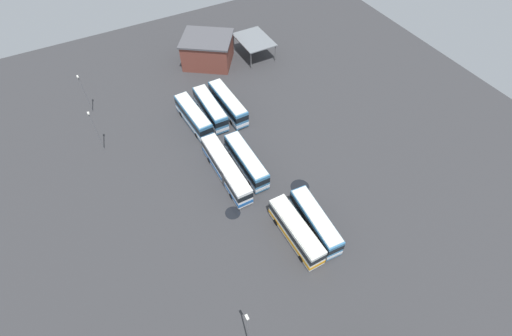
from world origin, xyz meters
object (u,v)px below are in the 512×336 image
Objects in this scene: bus_row0_slot0 at (315,222)px; bus_row1_slot2 at (226,169)px; bus_row2_slot0 at (228,103)px; depot_building at (208,50)px; maintenance_shelter at (254,40)px; bus_row2_slot2 at (194,116)px; lamp_post_mid_lot at (96,130)px; bus_row2_slot1 at (210,109)px; bus_row1_slot1 at (246,161)px; bus_row0_slot1 at (296,231)px; lamp_post_by_building at (85,93)px; lamp_post_near_entrance at (248,330)px.

bus_row0_slot0 is 0.79× the size of bus_row1_slot2.
bus_row2_slot0 is 0.86× the size of depot_building.
bus_row2_slot2 is at bearing 125.81° from maintenance_shelter.
bus_row2_slot1 is at bearing -93.47° from lamp_post_mid_lot.
bus_row0_slot0 is at bearing 179.55° from bus_row2_slot0.
bus_row1_slot1 is 14.26m from bus_row2_slot1.
bus_row0_slot1 is 28.53m from bus_row2_slot2.
bus_row2_slot1 is (14.26, -0.10, -0.00)m from bus_row1_slot1.
maintenance_shelter is at bearing -86.77° from lamp_post_by_building.
bus_row1_slot1 is 0.97× the size of bus_row2_slot0.
bus_row1_slot1 is (14.55, 3.30, 0.00)m from bus_row0_slot0.
bus_row0_slot1 is at bearing -147.16° from lamp_post_mid_lot.
bus_row0_slot1 is at bearing -179.52° from bus_row1_slot1.
bus_row1_slot2 is 1.56× the size of maintenance_shelter.
bus_row2_slot0 is 22.95m from lamp_post_mid_lot.
bus_row0_slot1 is at bearing 159.05° from maintenance_shelter.
bus_row2_slot0 is 1.07× the size of bus_row2_slot2.
lamp_post_near_entrance is at bearing 153.08° from bus_row1_slot1.
bus_row0_slot1 is 1.00× the size of bus_row2_slot2.
bus_row0_slot0 is at bearing -166.79° from bus_row2_slot2.
depot_building is at bearing -80.59° from lamp_post_by_building.
bus_row2_slot2 is 0.81× the size of depot_building.
maintenance_shelter is 35.26m from lamp_post_by_building.
bus_row0_slot1 is 45.31m from depot_building.
bus_row1_slot1 is 3.54m from bus_row1_slot2.
bus_row1_slot2 is at bearing 144.58° from maintenance_shelter.
depot_building is 57.20m from lamp_post_near_entrance.
lamp_post_mid_lot reaches higher than bus_row0_slot1.
bus_row0_slot1 is 1.23× the size of lamp_post_near_entrance.
bus_row1_slot1 is 14.50m from bus_row2_slot0.
depot_building is at bearing -22.33° from bus_row2_slot1.
bus_row0_slot1 is 1.35× the size of lamp_post_by_building.
maintenance_shelter is at bearing -35.42° from bus_row1_slot2.
bus_row2_slot1 is 1.21× the size of lamp_post_near_entrance.
bus_row0_slot0 is 1.00× the size of bus_row0_slot1.
bus_row2_slot2 is (-0.50, 3.45, 0.00)m from bus_row2_slot1.
lamp_post_mid_lot is (39.18, 7.18, -0.28)m from lamp_post_near_entrance.
bus_row2_slot0 is (28.61, -0.22, 0.00)m from bus_row0_slot0.
depot_building is 10.04m from maintenance_shelter.
bus_row0_slot1 is 14.57m from bus_row1_slot1.
bus_row2_slot2 is 1.34× the size of lamp_post_by_building.
maintenance_shelter is 37.84m from lamp_post_mid_lot.
lamp_post_near_entrance is at bearing 151.18° from maintenance_shelter.
bus_row1_slot2 and bus_row2_slot2 have the same top height.
bus_row0_slot0 is 1.23× the size of maintenance_shelter.
depot_building is at bearing -60.22° from lamp_post_mid_lot.
bus_row1_slot2 is 1.56× the size of lamp_post_near_entrance.
depot_building is 1.62× the size of lamp_post_mid_lot.
lamp_post_mid_lot reaches higher than bus_row1_slot2.
bus_row0_slot0 is at bearing -59.06° from lamp_post_near_entrance.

